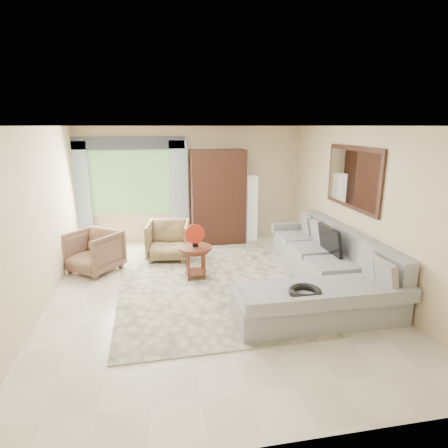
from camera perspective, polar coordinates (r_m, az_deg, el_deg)
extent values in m
plane|color=silver|center=(6.09, -1.74, -10.54)|extent=(6.00, 6.00, 0.00)
cube|color=beige|center=(6.43, -2.10, -9.06)|extent=(3.07, 4.05, 0.02)
cube|color=gray|center=(7.01, 14.04, -5.75)|extent=(0.90, 2.40, 0.40)
cube|color=gray|center=(5.41, 14.22, -12.13)|extent=(2.30, 0.80, 0.40)
cube|color=gray|center=(6.69, 18.42, -3.01)|extent=(0.20, 3.20, 0.50)
cube|color=gray|center=(8.04, 10.45, -0.59)|extent=(0.90, 0.16, 0.22)
cube|color=gray|center=(4.92, 16.63, -11.35)|extent=(2.30, 0.10, 0.18)
cube|color=black|center=(6.60, 15.85, -2.41)|extent=(0.14, 0.74, 0.48)
torus|color=black|center=(4.97, 12.27, -10.05)|extent=(0.43, 0.43, 0.09)
cylinder|color=#462012|center=(6.48, -4.40, -3.63)|extent=(0.58, 0.58, 0.04)
cylinder|color=#462012|center=(6.59, -4.35, -6.11)|extent=(0.38, 0.38, 0.52)
cylinder|color=#B22511|center=(6.41, -4.44, -1.52)|extent=(0.34, 0.06, 0.34)
imported|color=brown|center=(7.24, -19.23, -3.98)|extent=(1.15, 1.16, 0.76)
imported|color=olive|center=(7.57, -8.48, -2.49)|extent=(0.93, 0.95, 0.76)
imported|color=#999999|center=(8.62, -19.23, -1.95)|extent=(0.50, 0.45, 0.49)
cube|color=black|center=(8.43, -0.95, 4.13)|extent=(1.20, 0.55, 2.10)
cube|color=silver|center=(8.71, 4.19, 2.43)|extent=(0.24, 0.24, 1.50)
cube|color=#669E59|center=(8.52, -14.03, 6.20)|extent=(1.80, 0.04, 1.40)
cube|color=#9EB7CC|center=(8.60, -20.97, 4.05)|extent=(0.40, 0.08, 2.30)
cube|color=#9EB7CC|center=(8.47, -6.84, 4.77)|extent=(0.40, 0.08, 2.30)
cube|color=#1E232D|center=(8.37, -14.42, 11.89)|extent=(2.40, 0.12, 0.26)
cube|color=black|center=(6.73, 19.07, 6.67)|extent=(0.04, 1.70, 1.05)
cube|color=white|center=(6.71, 18.88, 6.67)|extent=(0.02, 1.54, 0.90)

